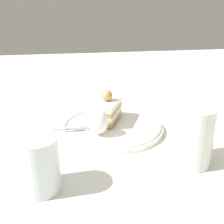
{
  "coord_description": "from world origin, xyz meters",
  "views": [
    {
      "loc": [
        0.08,
        0.56,
        0.28
      ],
      "look_at": [
        -0.02,
        -0.03,
        0.05
      ],
      "focal_mm": 43.49,
      "sensor_mm": 36.0,
      "label": 1
    }
  ],
  "objects_px": {
    "dessert_plate": "(112,127)",
    "whipped_cream_dollop": "(98,122)",
    "cake_slice": "(107,109)",
    "drink_glass_far": "(192,138)",
    "drink_glass_near": "(39,167)",
    "fork": "(69,129)"
  },
  "relations": [
    {
      "from": "cake_slice",
      "to": "drink_glass_far",
      "type": "distance_m",
      "value": 0.24
    },
    {
      "from": "whipped_cream_dollop",
      "to": "drink_glass_near",
      "type": "distance_m",
      "value": 0.2
    },
    {
      "from": "drink_glass_near",
      "to": "drink_glass_far",
      "type": "xyz_separation_m",
      "value": [
        -0.28,
        -0.03,
        0.01
      ]
    },
    {
      "from": "cake_slice",
      "to": "drink_glass_near",
      "type": "xyz_separation_m",
      "value": [
        0.15,
        0.23,
        -0.0
      ]
    },
    {
      "from": "dessert_plate",
      "to": "whipped_cream_dollop",
      "type": "xyz_separation_m",
      "value": [
        0.04,
        0.05,
        0.04
      ]
    },
    {
      "from": "dessert_plate",
      "to": "cake_slice",
      "type": "height_order",
      "value": "cake_slice"
    },
    {
      "from": "cake_slice",
      "to": "fork",
      "type": "relative_size",
      "value": 1.07
    },
    {
      "from": "drink_glass_near",
      "to": "drink_glass_far",
      "type": "height_order",
      "value": "drink_glass_far"
    },
    {
      "from": "whipped_cream_dollop",
      "to": "cake_slice",
      "type": "bearing_deg",
      "value": -113.51
    },
    {
      "from": "dessert_plate",
      "to": "whipped_cream_dollop",
      "type": "bearing_deg",
      "value": 49.42
    },
    {
      "from": "dessert_plate",
      "to": "whipped_cream_dollop",
      "type": "height_order",
      "value": "whipped_cream_dollop"
    },
    {
      "from": "dessert_plate",
      "to": "cake_slice",
      "type": "xyz_separation_m",
      "value": [
        0.01,
        -0.03,
        0.04
      ]
    },
    {
      "from": "drink_glass_far",
      "to": "whipped_cream_dollop",
      "type": "bearing_deg",
      "value": -38.79
    },
    {
      "from": "drink_glass_near",
      "to": "cake_slice",
      "type": "bearing_deg",
      "value": -122.66
    },
    {
      "from": "fork",
      "to": "whipped_cream_dollop",
      "type": "bearing_deg",
      "value": 155.89
    },
    {
      "from": "fork",
      "to": "drink_glass_near",
      "type": "distance_m",
      "value": 0.2
    },
    {
      "from": "cake_slice",
      "to": "drink_glass_far",
      "type": "bearing_deg",
      "value": 122.71
    },
    {
      "from": "cake_slice",
      "to": "drink_glass_near",
      "type": "height_order",
      "value": "same"
    },
    {
      "from": "cake_slice",
      "to": "dessert_plate",
      "type": "bearing_deg",
      "value": 105.69
    },
    {
      "from": "dessert_plate",
      "to": "drink_glass_far",
      "type": "relative_size",
      "value": 2.16
    },
    {
      "from": "dessert_plate",
      "to": "drink_glass_far",
      "type": "height_order",
      "value": "drink_glass_far"
    },
    {
      "from": "whipped_cream_dollop",
      "to": "drink_glass_far",
      "type": "distance_m",
      "value": 0.2
    }
  ]
}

